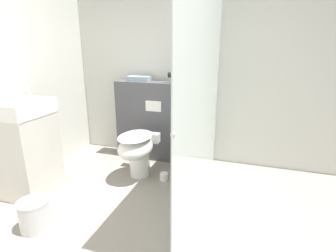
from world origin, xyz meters
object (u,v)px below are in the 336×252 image
(toilet, at_px, (137,150))
(sink_vanity, at_px, (27,149))
(waste_bin, at_px, (35,215))
(hair_drier, at_px, (175,75))

(toilet, height_order, sink_vanity, sink_vanity)
(waste_bin, bearing_deg, hair_drier, 66.74)
(hair_drier, bearing_deg, waste_bin, -113.26)
(toilet, distance_m, hair_drier, 1.08)
(waste_bin, bearing_deg, sink_vanity, 135.75)
(hair_drier, bearing_deg, toilet, -116.16)
(hair_drier, bearing_deg, sink_vanity, -134.21)
(sink_vanity, bearing_deg, waste_bin, -44.25)
(toilet, xyz_separation_m, waste_bin, (-0.47, -1.18, -0.22))
(toilet, bearing_deg, sink_vanity, -144.26)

